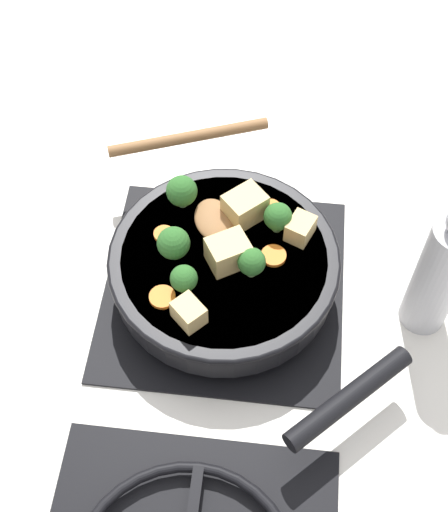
# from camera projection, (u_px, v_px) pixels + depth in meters

# --- Properties ---
(ground_plane) EXTENTS (2.40, 2.40, 0.00)m
(ground_plane) POSITION_uv_depth(u_px,v_px,m) (224.00, 288.00, 0.93)
(ground_plane) COLOR white
(front_burner_grate) EXTENTS (0.31, 0.31, 0.03)m
(front_burner_grate) POSITION_uv_depth(u_px,v_px,m) (224.00, 283.00, 0.92)
(front_burner_grate) COLOR black
(front_burner_grate) RESTS_ON ground_plane
(skillet_pan) EXTENTS (0.37, 0.38, 0.05)m
(skillet_pan) POSITION_uv_depth(u_px,v_px,m) (225.00, 267.00, 0.89)
(skillet_pan) COLOR black
(skillet_pan) RESTS_ON front_burner_grate
(wooden_spoon) EXTENTS (0.21, 0.22, 0.02)m
(wooden_spoon) POSITION_uv_depth(u_px,v_px,m) (199.00, 172.00, 0.94)
(wooden_spoon) COLOR olive
(wooden_spoon) RESTS_ON skillet_pan
(tofu_cube_center_large) EXTENTS (0.05, 0.05, 0.03)m
(tofu_cube_center_large) POSITION_uv_depth(u_px,v_px,m) (189.00, 313.00, 0.81)
(tofu_cube_center_large) COLOR #DBB770
(tofu_cube_center_large) RESTS_ON skillet_pan
(tofu_cube_near_handle) EXTENTS (0.06, 0.06, 0.04)m
(tofu_cube_near_handle) POSITION_uv_depth(u_px,v_px,m) (228.00, 252.00, 0.85)
(tofu_cube_near_handle) COLOR #DBB770
(tofu_cube_near_handle) RESTS_ON skillet_pan
(tofu_cube_east_chunk) EXTENTS (0.06, 0.06, 0.04)m
(tofu_cube_east_chunk) POSITION_uv_depth(u_px,v_px,m) (245.00, 207.00, 0.89)
(tofu_cube_east_chunk) COLOR #DBB770
(tofu_cube_east_chunk) RESTS_ON skillet_pan
(tofu_cube_west_chunk) EXTENTS (0.04, 0.04, 0.03)m
(tofu_cube_west_chunk) POSITION_uv_depth(u_px,v_px,m) (300.00, 228.00, 0.88)
(tofu_cube_west_chunk) COLOR #DBB770
(tofu_cube_west_chunk) RESTS_ON skillet_pan
(broccoli_floret_near_spoon) EXTENTS (0.04, 0.04, 0.05)m
(broccoli_floret_near_spoon) POSITION_uv_depth(u_px,v_px,m) (173.00, 243.00, 0.85)
(broccoli_floret_near_spoon) COLOR #709956
(broccoli_floret_near_spoon) RESTS_ON skillet_pan
(broccoli_floret_center_top) EXTENTS (0.04, 0.04, 0.05)m
(broccoli_floret_center_top) POSITION_uv_depth(u_px,v_px,m) (182.00, 191.00, 0.90)
(broccoli_floret_center_top) COLOR #709956
(broccoli_floret_center_top) RESTS_ON skillet_pan
(broccoli_floret_east_rim) EXTENTS (0.03, 0.03, 0.04)m
(broccoli_floret_east_rim) POSITION_uv_depth(u_px,v_px,m) (184.00, 279.00, 0.83)
(broccoli_floret_east_rim) COLOR #709956
(broccoli_floret_east_rim) RESTS_ON skillet_pan
(broccoli_floret_west_rim) EXTENTS (0.03, 0.03, 0.04)m
(broccoli_floret_west_rim) POSITION_uv_depth(u_px,v_px,m) (252.00, 262.00, 0.84)
(broccoli_floret_west_rim) COLOR #709956
(broccoli_floret_west_rim) RESTS_ON skillet_pan
(broccoli_floret_north_edge) EXTENTS (0.04, 0.04, 0.04)m
(broccoli_floret_north_edge) POSITION_uv_depth(u_px,v_px,m) (278.00, 217.00, 0.88)
(broccoli_floret_north_edge) COLOR #709956
(broccoli_floret_north_edge) RESTS_ON skillet_pan
(carrot_slice_orange_thin) EXTENTS (0.02, 0.02, 0.01)m
(carrot_slice_orange_thin) POSITION_uv_depth(u_px,v_px,m) (271.00, 207.00, 0.91)
(carrot_slice_orange_thin) COLOR orange
(carrot_slice_orange_thin) RESTS_ON skillet_pan
(carrot_slice_near_center) EXTENTS (0.03, 0.03, 0.01)m
(carrot_slice_near_center) POSITION_uv_depth(u_px,v_px,m) (274.00, 256.00, 0.87)
(carrot_slice_near_center) COLOR orange
(carrot_slice_near_center) RESTS_ON skillet_pan
(carrot_slice_edge_slice) EXTENTS (0.03, 0.03, 0.01)m
(carrot_slice_edge_slice) POSITION_uv_depth(u_px,v_px,m) (164.00, 234.00, 0.89)
(carrot_slice_edge_slice) COLOR orange
(carrot_slice_edge_slice) RESTS_ON skillet_pan
(carrot_slice_under_broccoli) EXTENTS (0.03, 0.03, 0.01)m
(carrot_slice_under_broccoli) POSITION_uv_depth(u_px,v_px,m) (162.00, 297.00, 0.84)
(carrot_slice_under_broccoli) COLOR orange
(carrot_slice_under_broccoli) RESTS_ON skillet_pan
(pepper_mill) EXTENTS (0.06, 0.06, 0.22)m
(pepper_mill) POSITION_uv_depth(u_px,v_px,m) (440.00, 273.00, 0.83)
(pepper_mill) COLOR #B2B2B7
(pepper_mill) RESTS_ON ground_plane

